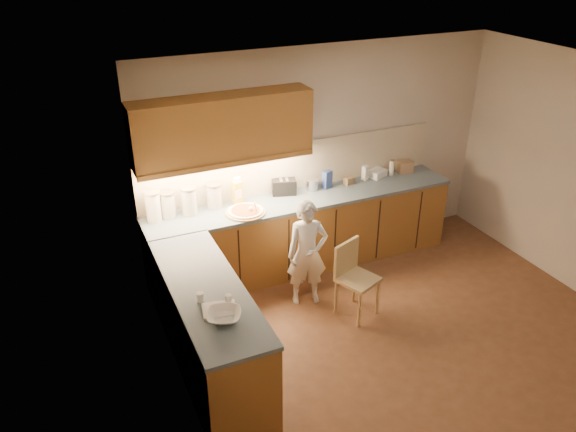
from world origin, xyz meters
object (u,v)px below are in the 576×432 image
(pizza_on_board, at_px, (246,211))
(wooden_chair, at_px, (353,274))
(oil_jug, at_px, (238,192))
(child, at_px, (307,253))
(toaster, at_px, (284,187))

(pizza_on_board, xyz_separation_m, wooden_chair, (0.83, -0.97, -0.46))
(pizza_on_board, height_order, oil_jug, oil_jug)
(child, height_order, oil_jug, oil_jug)
(oil_jug, relative_size, toaster, 1.03)
(wooden_chair, bearing_deg, child, 111.24)
(wooden_chair, bearing_deg, pizza_on_board, 108.72)
(child, bearing_deg, pizza_on_board, 142.60)
(child, relative_size, wooden_chair, 1.47)
(pizza_on_board, xyz_separation_m, child, (0.48, -0.59, -0.33))
(wooden_chair, height_order, oil_jug, oil_jug)
(child, distance_m, wooden_chair, 0.54)
(pizza_on_board, relative_size, toaster, 1.41)
(oil_jug, bearing_deg, toaster, 3.65)
(wooden_chair, xyz_separation_m, oil_jug, (-0.83, 1.23, 0.59))
(toaster, bearing_deg, pizza_on_board, -136.93)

